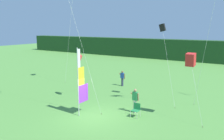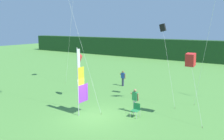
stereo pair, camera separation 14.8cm
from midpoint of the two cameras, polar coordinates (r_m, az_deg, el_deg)
ground_plane at (r=15.89m, az=-4.46°, el=-11.20°), size 120.00×120.00×0.00m
distant_treeline at (r=42.42m, az=20.90°, el=4.35°), size 80.00×2.40×3.65m
banner_flag at (r=15.66m, az=-7.37°, el=-3.16°), size 0.06×1.03×4.57m
person_near_banner at (r=16.26m, az=5.89°, el=-7.32°), size 0.55×0.48×1.69m
person_mid_field at (r=23.41m, az=2.87°, el=-1.95°), size 0.55×0.48×1.55m
folding_chair at (r=15.71m, az=6.12°, el=-9.49°), size 0.51×0.51×0.89m
kite_black_box_2 at (r=18.59m, az=12.55°, el=9.97°), size 1.97×1.50×6.13m
kite_red_box_3 at (r=15.14m, az=18.93°, el=2.37°), size 1.42×1.12×4.30m
kite_red_delta_6 at (r=19.08m, az=-7.46°, el=3.30°), size 2.25×2.41×3.98m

